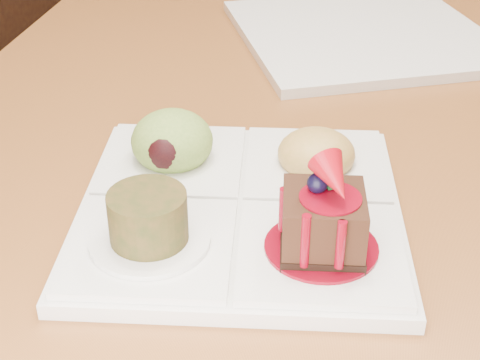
% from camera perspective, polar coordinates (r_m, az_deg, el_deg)
% --- Properties ---
extents(ground, '(6.00, 6.00, 0.00)m').
position_cam_1_polar(ground, '(1.59, 10.17, -11.73)').
color(ground, brown).
extents(dining_table, '(1.00, 1.80, 0.75)m').
position_cam_1_polar(dining_table, '(1.23, 13.20, 12.11)').
color(dining_table, brown).
rests_on(dining_table, ground).
extents(chair_left, '(0.48, 0.48, 0.92)m').
position_cam_1_polar(chair_left, '(1.59, -14.10, 10.33)').
color(chair_left, '#321E10').
rests_on(chair_left, ground).
extents(sampler_plate, '(0.28, 0.28, 0.10)m').
position_cam_1_polar(sampler_plate, '(0.57, -0.18, -1.11)').
color(sampler_plate, silver).
rests_on(sampler_plate, dining_table).
extents(second_plate, '(0.38, 0.38, 0.01)m').
position_cam_1_polar(second_plate, '(0.94, 9.53, 11.05)').
color(second_plate, silver).
rests_on(second_plate, dining_table).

